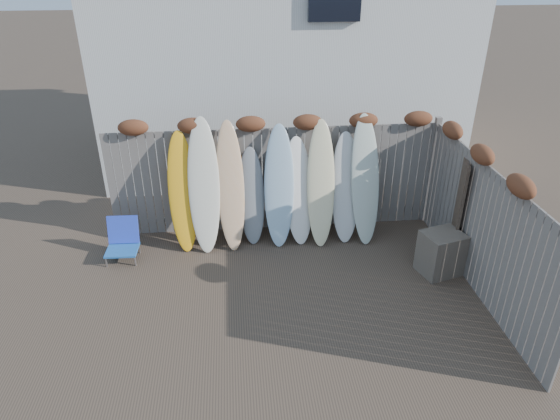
{
  "coord_description": "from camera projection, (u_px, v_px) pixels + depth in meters",
  "views": [
    {
      "loc": [
        -0.7,
        -5.98,
        4.86
      ],
      "look_at": [
        0.0,
        1.2,
        1.0
      ],
      "focal_mm": 32.0,
      "sensor_mm": 36.0,
      "label": 1
    }
  ],
  "objects": [
    {
      "name": "surfboard_0",
      "position": [
        183.0,
        192.0,
        8.7
      ],
      "size": [
        0.53,
        0.76,
        2.06
      ],
      "primitive_type": "ellipsoid",
      "rotation": [
        -0.31,
        0.0,
        0.06
      ],
      "color": "#FFAD15",
      "rests_on": "ground"
    },
    {
      "name": "surfboard_6",
      "position": [
        321.0,
        184.0,
        8.84
      ],
      "size": [
        0.54,
        0.8,
        2.19
      ],
      "primitive_type": "ellipsoid",
      "rotation": [
        -0.31,
        0.0,
        -0.07
      ],
      "color": "#F7E9B1",
      "rests_on": "ground"
    },
    {
      "name": "surfboard_8",
      "position": [
        365.0,
        180.0,
        8.9
      ],
      "size": [
        0.55,
        0.82,
        2.27
      ],
      "primitive_type": "ellipsoid",
      "rotation": [
        -0.31,
        0.0,
        0.05
      ],
      "color": "beige",
      "rests_on": "ground"
    },
    {
      "name": "surfboard_1",
      "position": [
        204.0,
        186.0,
        8.64
      ],
      "size": [
        0.55,
        0.81,
        2.3
      ],
      "primitive_type": "ellipsoid",
      "rotation": [
        -0.31,
        0.0,
        -0.0
      ],
      "color": "#EDE6CE",
      "rests_on": "ground"
    },
    {
      "name": "surfboard_7",
      "position": [
        345.0,
        188.0,
        8.98
      ],
      "size": [
        0.55,
        0.72,
        1.95
      ],
      "primitive_type": "ellipsoid",
      "rotation": [
        -0.31,
        0.0,
        -0.05
      ],
      "color": "silver",
      "rests_on": "ground"
    },
    {
      "name": "wooden_crate",
      "position": [
        441.0,
        253.0,
        8.2
      ],
      "size": [
        0.75,
        0.68,
        0.73
      ],
      "primitive_type": "cube",
      "rotation": [
        0.0,
        0.0,
        0.28
      ],
      "color": "#4A3C38",
      "rests_on": "ground"
    },
    {
      "name": "back_fence",
      "position": [
        277.0,
        171.0,
        9.15
      ],
      "size": [
        6.05,
        0.28,
        2.24
      ],
      "color": "slate",
      "rests_on": "ground"
    },
    {
      "name": "surfboard_5",
      "position": [
        299.0,
        191.0,
        8.93
      ],
      "size": [
        0.57,
        0.72,
        1.89
      ],
      "primitive_type": "ellipsoid",
      "rotation": [
        -0.31,
        0.0,
        0.09
      ],
      "color": "white",
      "rests_on": "ground"
    },
    {
      "name": "surfboard_4",
      "position": [
        279.0,
        186.0,
        8.84
      ],
      "size": [
        0.6,
        0.79,
        2.12
      ],
      "primitive_type": "ellipsoid",
      "rotation": [
        -0.31,
        0.0,
        -0.09
      ],
      "color": "#A6C6DC",
      "rests_on": "ground"
    },
    {
      "name": "lattice_panel",
      "position": [
        455.0,
        203.0,
        8.58
      ],
      "size": [
        0.41,
        1.18,
        1.83
      ],
      "primitive_type": "cube",
      "rotation": [
        0.0,
        0.0,
        -0.3
      ],
      "color": "#373021",
      "rests_on": "ground"
    },
    {
      "name": "right_fence",
      "position": [
        483.0,
        222.0,
        7.54
      ],
      "size": [
        0.28,
        4.4,
        2.24
      ],
      "color": "slate",
      "rests_on": "ground"
    },
    {
      "name": "house",
      "position": [
        279.0,
        23.0,
        11.84
      ],
      "size": [
        8.5,
        5.5,
        6.33
      ],
      "color": "silver",
      "rests_on": "ground"
    },
    {
      "name": "surfboard_3",
      "position": [
        252.0,
        196.0,
        8.96
      ],
      "size": [
        0.47,
        0.62,
        1.71
      ],
      "primitive_type": "ellipsoid",
      "rotation": [
        -0.31,
        0.0,
        0.01
      ],
      "color": "gray",
      "rests_on": "ground"
    },
    {
      "name": "ground",
      "position": [
        288.0,
        305.0,
        7.6
      ],
      "size": [
        80.0,
        80.0,
        0.0
      ],
      "primitive_type": "plane",
      "color": "#493A2D"
    },
    {
      "name": "beach_chair",
      "position": [
        123.0,
        240.0,
        8.64
      ],
      "size": [
        0.54,
        0.58,
        0.7
      ],
      "color": "#2362B2",
      "rests_on": "ground"
    },
    {
      "name": "surfboard_2",
      "position": [
        231.0,
        187.0,
        8.72
      ],
      "size": [
        0.51,
        0.8,
        2.22
      ],
      "primitive_type": "ellipsoid",
      "rotation": [
        -0.31,
        0.0,
        0.04
      ],
      "color": "#F5BF8E",
      "rests_on": "ground"
    }
  ]
}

